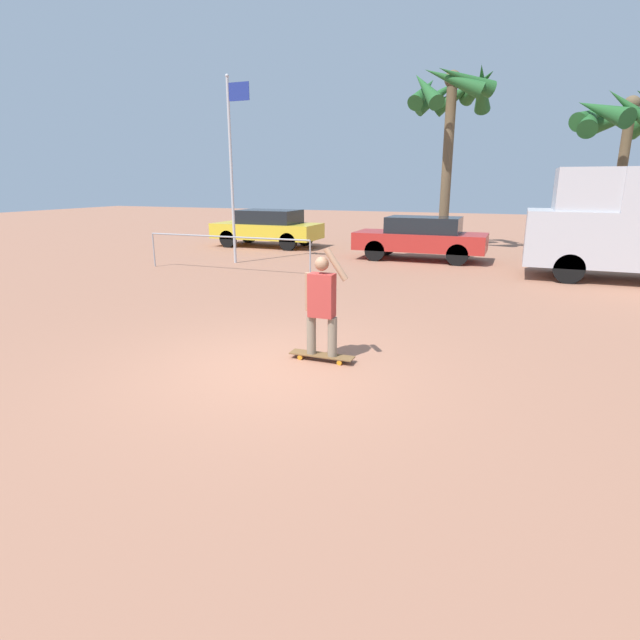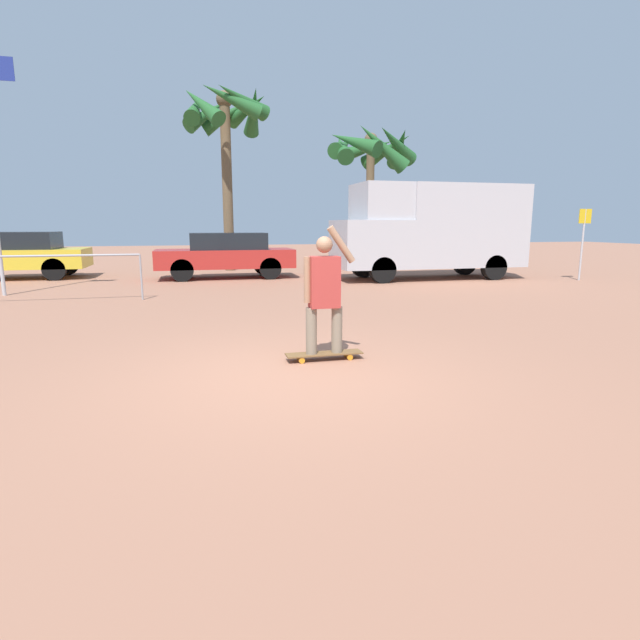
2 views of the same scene
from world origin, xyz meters
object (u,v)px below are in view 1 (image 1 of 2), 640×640
Objects in this scene: parked_car_yellow at (268,227)px; palm_tree_center_background at (453,98)px; skateboard at (322,355)px; palm_tree_near_van at (630,117)px; parked_car_red at (421,237)px; person_skateboarder at (322,301)px; flagpole at (232,161)px.

parked_car_yellow is 8.63m from palm_tree_center_background.
palm_tree_near_van is (5.75, 14.24, 4.68)m from skateboard.
parked_car_red is 6.81m from parked_car_yellow.
skateboard is 0.17× the size of palm_tree_near_van.
palm_tree_center_background reaches higher than parked_car_red.
person_skateboarder is 15.83m from palm_tree_near_van.
parked_car_yellow is at bearing -168.21° from palm_tree_center_background.
skateboard is at bearing -87.26° from parked_car_red.
person_skateboarder reaches higher than skateboard.
palm_tree_near_van is 5.99m from palm_tree_center_background.
palm_tree_center_background reaches higher than person_skateboarder.
palm_tree_center_background reaches higher than parked_car_yellow.
flagpole is (-5.59, -2.88, 2.48)m from parked_car_red.
parked_car_yellow is 13.67m from palm_tree_near_van.
palm_tree_center_background is at bearing 44.32° from flagpole.
palm_tree_center_background is (-0.15, 13.61, 4.68)m from person_skateboarder.
person_skateboarder is 10.17m from flagpole.
skateboard is 0.22× the size of parked_car_red.
person_skateboarder is 0.24× the size of palm_tree_center_background.
parked_car_red is 0.66× the size of palm_tree_center_background.
palm_tree_near_van reaches higher than skateboard.
person_skateboarder is 0.37× the size of parked_car_red.
flagpole is (-11.85, -6.45, -1.50)m from palm_tree_near_van.
skateboard is 0.85m from person_skateboarder.
parked_car_yellow is at bearing 103.76° from flagpole.
flagpole is at bearing 128.04° from person_skateboarder.
flagpole is at bearing -135.68° from palm_tree_center_background.
parked_car_red is 0.76× the size of flagpole.
skateboard is 0.23× the size of parked_car_yellow.
palm_tree_center_background is 1.16× the size of flagpole.
skateboard is 10.40m from flagpole.
parked_car_red is 8.23m from palm_tree_near_van.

